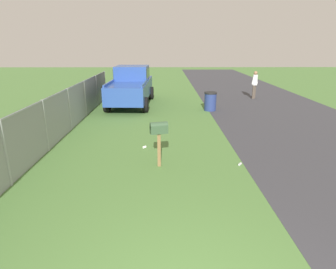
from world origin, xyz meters
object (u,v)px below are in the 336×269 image
Objects in this scene: trash_bin at (210,101)px; mailbox at (159,131)px; pickup_truck at (131,85)px; pedestrian at (255,83)px.

mailbox is at bearing 160.48° from trash_bin.
pickup_truck is 5.78× the size of trash_bin.
pickup_truck is (8.60, 1.70, 0.09)m from mailbox.
pickup_truck is at bearing 69.07° from trash_bin.
pickup_truck reaches higher than pedestrian.
mailbox is at bearing 108.54° from pedestrian.
mailbox is 0.23× the size of pickup_truck.
mailbox is at bearing -166.87° from pickup_truck.
pedestrian is (3.28, -3.22, 0.50)m from trash_bin.
pedestrian is at bearing -43.66° from mailbox.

